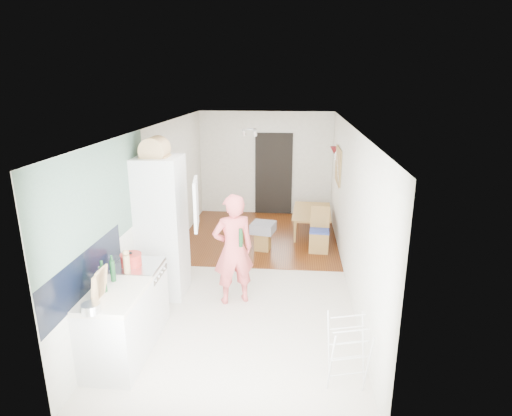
% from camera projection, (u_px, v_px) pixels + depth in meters
% --- Properties ---
extents(room_shell, '(3.20, 7.00, 2.50)m').
position_uv_depth(room_shell, '(251.00, 204.00, 7.02)').
color(room_shell, white).
rests_on(room_shell, ground).
extents(floor, '(3.20, 7.00, 0.01)m').
position_uv_depth(floor, '(251.00, 273.00, 7.38)').
color(floor, beige).
rests_on(floor, ground).
extents(wood_floor_overlay, '(3.20, 3.30, 0.01)m').
position_uv_depth(wood_floor_overlay, '(260.00, 236.00, 9.14)').
color(wood_floor_overlay, '#602D0D').
rests_on(wood_floor_overlay, room_shell).
extents(sage_wall_panel, '(0.02, 3.00, 1.30)m').
position_uv_depth(sage_wall_panel, '(101.00, 199.00, 5.07)').
color(sage_wall_panel, slate).
rests_on(sage_wall_panel, room_shell).
extents(tile_splashback, '(0.02, 1.90, 0.50)m').
position_uv_depth(tile_splashback, '(86.00, 273.00, 4.75)').
color(tile_splashback, black).
rests_on(tile_splashback, room_shell).
extents(doorway_recess, '(0.90, 0.04, 2.00)m').
position_uv_depth(doorway_recess, '(274.00, 174.00, 10.39)').
color(doorway_recess, black).
rests_on(doorway_recess, room_shell).
extents(base_cabinet, '(0.60, 0.90, 0.86)m').
position_uv_depth(base_cabinet, '(117.00, 331.00, 4.93)').
color(base_cabinet, silver).
rests_on(base_cabinet, room_shell).
extents(worktop, '(0.62, 0.92, 0.06)m').
position_uv_depth(worktop, '(113.00, 295.00, 4.80)').
color(worktop, '#F1E3CF').
rests_on(worktop, room_shell).
extents(range_cooker, '(0.60, 0.60, 0.88)m').
position_uv_depth(range_cooker, '(140.00, 298.00, 5.65)').
color(range_cooker, silver).
rests_on(range_cooker, room_shell).
extents(cooker_top, '(0.60, 0.60, 0.04)m').
position_uv_depth(cooker_top, '(137.00, 266.00, 5.51)').
color(cooker_top, silver).
rests_on(cooker_top, room_shell).
extents(fridge_housing, '(0.66, 0.66, 2.15)m').
position_uv_depth(fridge_housing, '(162.00, 227.00, 6.43)').
color(fridge_housing, silver).
rests_on(fridge_housing, room_shell).
extents(fridge_door, '(0.14, 0.56, 0.70)m').
position_uv_depth(fridge_door, '(196.00, 204.00, 5.96)').
color(fridge_door, silver).
rests_on(fridge_door, room_shell).
extents(fridge_interior, '(0.02, 0.52, 0.66)m').
position_uv_depth(fridge_interior, '(180.00, 198.00, 6.27)').
color(fridge_interior, white).
rests_on(fridge_interior, room_shell).
extents(pinboard, '(0.03, 0.90, 0.70)m').
position_uv_depth(pinboard, '(338.00, 165.00, 8.60)').
color(pinboard, tan).
rests_on(pinboard, room_shell).
extents(pinboard_frame, '(0.00, 0.94, 0.74)m').
position_uv_depth(pinboard_frame, '(338.00, 165.00, 8.61)').
color(pinboard_frame, olive).
rests_on(pinboard_frame, room_shell).
extents(wall_sconce, '(0.18, 0.18, 0.16)m').
position_uv_depth(wall_sconce, '(334.00, 150.00, 9.17)').
color(wall_sconce, maroon).
rests_on(wall_sconce, room_shell).
extents(person, '(0.85, 0.71, 1.97)m').
position_uv_depth(person, '(233.00, 240.00, 6.18)').
color(person, '#DF5A5B').
rests_on(person, floor).
extents(dining_table, '(0.73, 1.24, 0.43)m').
position_uv_depth(dining_table, '(313.00, 224.00, 9.26)').
color(dining_table, olive).
rests_on(dining_table, floor).
extents(dining_chair, '(0.39, 0.39, 0.87)m').
position_uv_depth(dining_chair, '(319.00, 230.00, 8.20)').
color(dining_chair, olive).
rests_on(dining_chair, floor).
extents(stool, '(0.32, 0.32, 0.37)m').
position_uv_depth(stool, '(263.00, 241.00, 8.34)').
color(stool, olive).
rests_on(stool, floor).
extents(grey_drape, '(0.51, 0.51, 0.19)m').
position_uv_depth(grey_drape, '(263.00, 227.00, 8.25)').
color(grey_drape, gray).
rests_on(grey_drape, stool).
extents(drying_rack, '(0.48, 0.45, 0.77)m').
position_uv_depth(drying_rack, '(348.00, 353.00, 4.60)').
color(drying_rack, silver).
rests_on(drying_rack, floor).
extents(bread_bin, '(0.41, 0.39, 0.21)m').
position_uv_depth(bread_bin, '(155.00, 150.00, 6.08)').
color(bread_bin, tan).
rests_on(bread_bin, fridge_housing).
extents(red_casserole, '(0.31, 0.31, 0.16)m').
position_uv_depth(red_casserole, '(131.00, 260.00, 5.47)').
color(red_casserole, red).
rests_on(red_casserole, cooker_top).
extents(steel_pan, '(0.22, 0.22, 0.10)m').
position_uv_depth(steel_pan, '(91.00, 308.00, 4.37)').
color(steel_pan, silver).
rests_on(steel_pan, worktop).
extents(held_bottle, '(0.06, 0.06, 0.26)m').
position_uv_depth(held_bottle, '(241.00, 238.00, 5.98)').
color(held_bottle, '#16401F').
rests_on(held_bottle, person).
extents(bottle_a, '(0.09, 0.09, 0.30)m').
position_uv_depth(bottle_a, '(103.00, 279.00, 4.78)').
color(bottle_a, '#16401F').
rests_on(bottle_a, worktop).
extents(bottle_b, '(0.07, 0.07, 0.26)m').
position_uv_depth(bottle_b, '(113.00, 271.00, 5.03)').
color(bottle_b, '#16401F').
rests_on(bottle_b, worktop).
extents(bottle_c, '(0.11, 0.11, 0.22)m').
position_uv_depth(bottle_c, '(102.00, 280.00, 4.85)').
color(bottle_c, silver).
rests_on(bottle_c, worktop).
extents(pepper_mill_front, '(0.08, 0.08, 0.24)m').
position_uv_depth(pepper_mill_front, '(126.00, 264.00, 5.24)').
color(pepper_mill_front, tan).
rests_on(pepper_mill_front, worktop).
extents(pepper_mill_back, '(0.07, 0.07, 0.23)m').
position_uv_depth(pepper_mill_back, '(127.00, 264.00, 5.27)').
color(pepper_mill_back, tan).
rests_on(pepper_mill_back, worktop).
extents(chopping_boards, '(0.12, 0.25, 0.35)m').
position_uv_depth(chopping_boards, '(99.00, 284.00, 4.60)').
color(chopping_boards, tan).
rests_on(chopping_boards, worktop).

